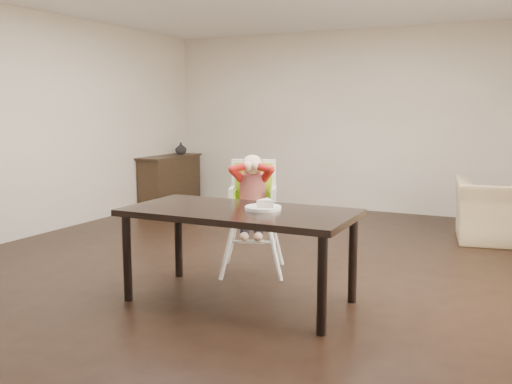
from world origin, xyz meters
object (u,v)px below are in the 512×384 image
armchair (507,201)px  sideboard (170,180)px  dining_table (239,219)px  high_chair (253,189)px

armchair → sideboard: 5.01m
dining_table → armchair: (1.84, 3.13, -0.18)m
high_chair → armchair: size_ratio=1.00×
high_chair → armchair: high_chair is taller
high_chair → dining_table: bearing=-93.0°
high_chair → sideboard: 4.05m
high_chair → sideboard: (-2.86, 2.84, -0.39)m
high_chair → sideboard: high_chair is taller
dining_table → high_chair: high_chair is taller
dining_table → sideboard: sideboard is taller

